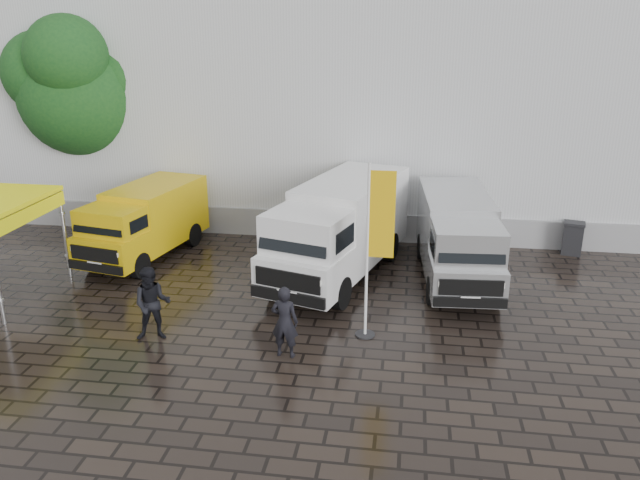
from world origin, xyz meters
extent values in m
plane|color=black|center=(0.00, 0.00, 0.00)|extent=(120.00, 120.00, 0.00)
cube|color=silver|center=(2.00, 16.00, 6.00)|extent=(44.00, 16.00, 12.00)
cube|color=gray|center=(2.00, 7.95, 0.50)|extent=(44.00, 0.15, 1.00)
cylinder|color=silver|center=(-8.46, 3.22, 1.35)|extent=(0.10, 0.10, 2.71)
cylinder|color=black|center=(0.89, 0.68, 0.02)|extent=(0.50, 0.50, 0.04)
cylinder|color=white|center=(0.89, 0.68, 2.20)|extent=(0.07, 0.07, 4.41)
cube|color=#E2AC0B|center=(1.22, 0.68, 3.17)|extent=(0.60, 0.03, 2.12)
cylinder|color=black|center=(-10.45, 8.69, 2.04)|extent=(0.57, 0.57, 4.08)
sphere|color=#144019|center=(-10.45, 8.69, 4.89)|extent=(4.48, 4.48, 4.48)
sphere|color=#144019|center=(-11.05, 9.59, 6.72)|extent=(2.64, 2.64, 2.64)
cube|color=black|center=(7.35, 7.58, 0.56)|extent=(0.80, 0.80, 1.11)
imported|color=black|center=(-0.89, -0.62, 0.88)|extent=(0.67, 0.47, 1.77)
imported|color=black|center=(-4.25, -0.26, 0.94)|extent=(1.07, 0.93, 1.88)
camera|label=1|loc=(1.83, -13.33, 7.42)|focal=35.00mm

